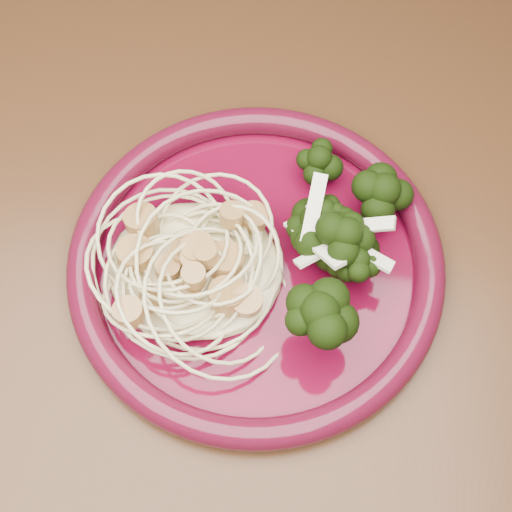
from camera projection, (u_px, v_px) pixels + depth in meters
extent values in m
plane|color=brown|center=(223.00, 499.00, 1.20)|extent=(3.50, 3.50, 0.00)
cube|color=#472814|center=(185.00, 357.00, 0.55)|extent=(1.20, 0.80, 0.04)
cylinder|color=#52051C|center=(256.00, 266.00, 0.56)|extent=(0.35, 0.35, 0.01)
torus|color=#520C21|center=(256.00, 260.00, 0.55)|extent=(0.36, 0.36, 0.02)
ellipsoid|color=beige|center=(194.00, 263.00, 0.54)|extent=(0.16, 0.15, 0.03)
ellipsoid|color=black|center=(333.00, 238.00, 0.53)|extent=(0.13, 0.17, 0.05)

